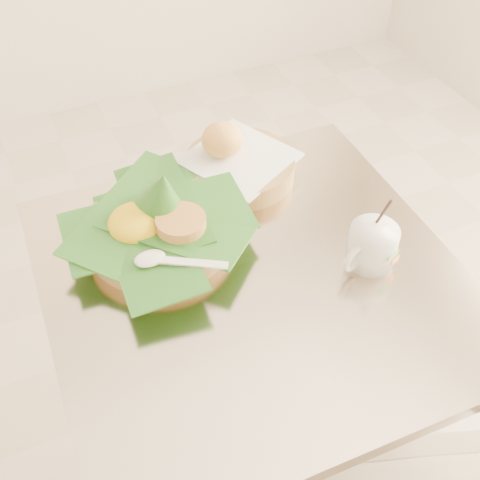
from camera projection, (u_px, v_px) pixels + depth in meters
name	position (u px, v px, depth m)	size (l,w,h in m)	color
floor	(187.00, 471.00, 1.56)	(3.60, 3.60, 0.00)	beige
cafe_table	(252.00, 349.00, 1.19)	(0.71, 0.71, 0.75)	gray
rice_basket	(158.00, 222.00, 1.07)	(0.33, 0.33, 0.17)	#A68347
bread_basket	(237.00, 162.00, 1.20)	(0.25, 0.25, 0.11)	#A68347
coffee_mug	(372.00, 245.00, 1.03)	(0.11, 0.09, 0.15)	white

